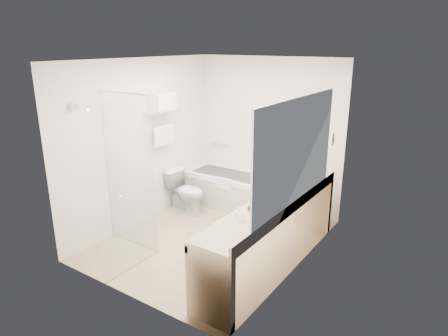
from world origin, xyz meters
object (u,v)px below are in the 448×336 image
Objects in this scene: bathtub at (231,189)px; water_bottle_left at (293,176)px; vanity_counter at (273,219)px; toilet at (186,192)px; amenity_basket at (256,209)px.

bathtub is 1.63m from water_bottle_left.
toilet is (-1.97, 0.74, -0.30)m from vanity_counter.
toilet is at bearing 159.56° from vanity_counter.
amenity_basket is at bearing -114.65° from toilet.
vanity_counter reaches higher than toilet.
water_bottle_left is (1.84, 0.11, 0.59)m from toilet.
amenity_basket is (-0.07, -0.31, 0.24)m from vanity_counter.
water_bottle_left reaches higher than toilet.
bathtub is 10.02× the size of amenity_basket.
water_bottle_left is at bearing 99.21° from vanity_counter.
toilet is 2.24m from amenity_basket.
vanity_counter is at bearing -42.35° from bathtub.
amenity_basket is (1.46, -1.70, 0.60)m from bathtub.
vanity_counter is 0.40m from amenity_basket.
vanity_counter reaches higher than bathtub.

